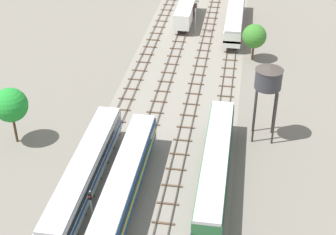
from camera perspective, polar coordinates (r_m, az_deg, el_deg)
name	(u,v)px	position (r m, az deg, el deg)	size (l,w,h in m)	color
ground_plane	(184,73)	(81.43, 1.74, 4.95)	(480.00, 480.00, 0.00)	slate
ballast_bed	(184,73)	(81.43, 1.74, 4.95)	(17.90, 176.00, 0.01)	gray
track_far_left	(141,66)	(83.28, -2.94, 5.69)	(2.40, 126.00, 0.29)	#47382D
track_left	(170,68)	(82.53, 0.23, 5.47)	(2.40, 126.00, 0.29)	#47382D
track_centre_left	(199,70)	(82.03, 3.44, 5.23)	(2.40, 126.00, 0.29)	#47382D
track_centre	(229,72)	(81.79, 6.68, 4.97)	(2.40, 126.00, 0.29)	#47382D
passenger_coach_left_nearest	(124,181)	(55.08, -4.84, -6.99)	(2.96, 22.00, 3.80)	#194C8C
passenger_coach_far_left_near	(85,171)	(56.97, -9.16, -5.81)	(2.96, 22.00, 3.80)	beige
passenger_coach_centre_mid	(216,163)	(57.59, 5.27, -5.01)	(2.96, 22.00, 3.80)	#286638
passenger_coach_centre_midfar	(235,16)	(97.07, 7.39, 11.04)	(2.96, 22.00, 3.80)	white
freight_boxcar_left_far	(186,10)	(99.64, 2.02, 11.76)	(2.87, 14.00, 3.60)	white
water_tower	(269,79)	(62.89, 11.00, 4.21)	(3.39, 3.39, 10.09)	#2D2826
signal_post_nearest	(91,204)	(52.21, -8.46, -9.42)	(0.28, 0.47, 4.58)	gray
signal_post_near	(196,14)	(94.37, 3.06, 11.29)	(0.28, 0.47, 5.74)	gray
lineside_tree_0	(254,36)	(84.90, 9.47, 8.81)	(3.87, 3.87, 6.11)	#4C331E
lineside_tree_1	(11,105)	(65.23, -16.93, 1.32)	(4.22, 4.22, 7.44)	#4C331E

